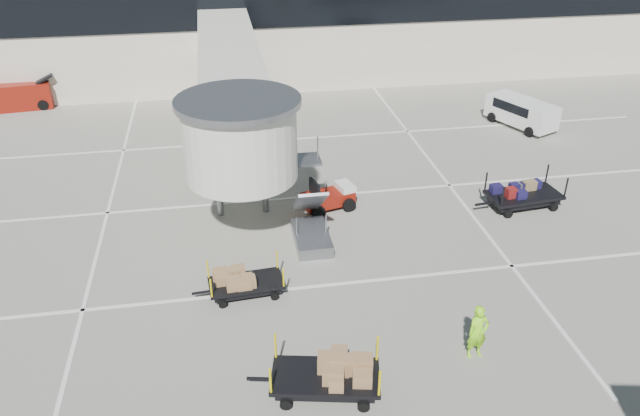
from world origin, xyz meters
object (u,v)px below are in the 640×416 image
at_px(suitcase_cart, 525,195).
at_px(belt_loader, 17,95).
at_px(ground_worker, 478,332).
at_px(minivan, 520,110).
at_px(box_cart_near, 323,376).
at_px(baggage_tug, 329,197).
at_px(box_cart_far, 246,282).

bearing_deg(suitcase_cart, belt_loader, 139.86).
bearing_deg(ground_worker, minivan, 53.73).
distance_m(box_cart_near, ground_worker, 5.09).
height_order(baggage_tug, suitcase_cart, suitcase_cart).
xyz_separation_m(ground_worker, belt_loader, (-19.84, 26.48, -0.12)).
xyz_separation_m(box_cart_near, belt_loader, (-14.81, 27.20, 0.22)).
bearing_deg(box_cart_far, suitcase_cart, 14.52).
xyz_separation_m(minivan, belt_loader, (-29.92, 8.22, -0.13)).
height_order(box_cart_near, belt_loader, belt_loader).
bearing_deg(box_cart_far, ground_worker, -37.35).
relative_size(box_cart_near, minivan, 0.88).
xyz_separation_m(box_cart_far, ground_worker, (6.92, -4.47, 0.44)).
distance_m(box_cart_near, box_cart_far, 5.53).
height_order(suitcase_cart, box_cart_near, suitcase_cart).
relative_size(baggage_tug, ground_worker, 1.32).
distance_m(suitcase_cart, ground_worker, 10.69).
height_order(suitcase_cart, belt_loader, belt_loader).
relative_size(baggage_tug, box_cart_near, 0.63).
bearing_deg(suitcase_cart, baggage_tug, 165.38).
height_order(box_cart_near, ground_worker, ground_worker).
bearing_deg(suitcase_cart, box_cart_far, -166.80).
bearing_deg(box_cart_far, minivan, 34.55).
height_order(suitcase_cart, box_cart_far, suitcase_cart).
height_order(minivan, belt_loader, belt_loader).
distance_m(baggage_tug, belt_loader, 23.53).
xyz_separation_m(suitcase_cart, box_cart_far, (-12.84, -4.43, -0.05)).
bearing_deg(box_cart_near, box_cart_far, 121.79).
relative_size(box_cart_far, ground_worker, 1.74).
bearing_deg(minivan, box_cart_far, -165.14).
xyz_separation_m(box_cart_near, ground_worker, (5.03, 0.72, 0.34)).
bearing_deg(baggage_tug, box_cart_near, -116.54).
bearing_deg(belt_loader, minivan, -21.53).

